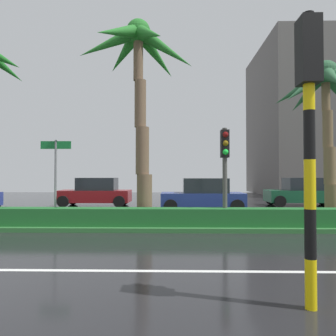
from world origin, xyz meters
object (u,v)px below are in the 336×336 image
(car_in_traffic_second, at_px, (96,192))
(palm_tree_centre, at_px, (138,66))
(palm_tree_centre_right, at_px, (326,95))
(traffic_signal_median_right, at_px, (225,158))
(car_in_traffic_third, at_px, (203,195))
(car_in_traffic_fourth, at_px, (303,192))
(traffic_signal_foreground, at_px, (308,105))
(street_name_sign, at_px, (56,170))

(car_in_traffic_second, bearing_deg, palm_tree_centre, 114.91)
(palm_tree_centre_right, bearing_deg, car_in_traffic_second, 146.54)
(palm_tree_centre_right, xyz_separation_m, traffic_signal_median_right, (-4.07, -1.17, -2.49))
(car_in_traffic_second, bearing_deg, car_in_traffic_third, 157.43)
(palm_tree_centre, height_order, car_in_traffic_second, palm_tree_centre)
(palm_tree_centre_right, relative_size, car_in_traffic_second, 1.43)
(traffic_signal_median_right, distance_m, car_in_traffic_fourth, 10.68)
(palm_tree_centre_right, xyz_separation_m, car_in_traffic_fourth, (2.08, 7.40, -4.15))
(traffic_signal_foreground, distance_m, car_in_traffic_second, 16.23)
(traffic_signal_foreground, bearing_deg, palm_tree_centre, -65.28)
(car_in_traffic_third, xyz_separation_m, car_in_traffic_fourth, (6.40, 3.00, 0.00))
(palm_tree_centre, bearing_deg, traffic_signal_median_right, -12.97)
(car_in_traffic_second, bearing_deg, palm_tree_centre_right, 146.54)
(traffic_signal_median_right, height_order, street_name_sign, traffic_signal_median_right)
(traffic_signal_foreground, bearing_deg, car_in_traffic_third, -87.98)
(car_in_traffic_second, distance_m, car_in_traffic_fourth, 12.74)
(car_in_traffic_third, bearing_deg, palm_tree_centre_right, 134.41)
(palm_tree_centre, relative_size, street_name_sign, 2.53)
(traffic_signal_median_right, relative_size, car_in_traffic_third, 0.79)
(palm_tree_centre, xyz_separation_m, car_in_traffic_third, (2.85, 4.86, -5.15))
(palm_tree_centre_right, height_order, traffic_signal_median_right, palm_tree_centre_right)
(traffic_signal_median_right, bearing_deg, car_in_traffic_second, 128.73)
(street_name_sign, bearing_deg, car_in_traffic_second, 93.96)
(car_in_traffic_second, xyz_separation_m, car_in_traffic_fourth, (12.73, 0.36, 0.00))
(street_name_sign, relative_size, traffic_signal_foreground, 0.71)
(car_in_traffic_second, relative_size, car_in_traffic_third, 1.00)
(palm_tree_centre_right, height_order, street_name_sign, palm_tree_centre_right)
(traffic_signal_median_right, height_order, traffic_signal_foreground, traffic_signal_foreground)
(palm_tree_centre_right, bearing_deg, palm_tree_centre, -176.39)
(car_in_traffic_third, height_order, car_in_traffic_fourth, same)
(palm_tree_centre, xyz_separation_m, palm_tree_centre_right, (7.17, 0.45, -1.01))
(traffic_signal_foreground, height_order, car_in_traffic_third, traffic_signal_foreground)
(palm_tree_centre_right, bearing_deg, car_in_traffic_third, 134.41)
(palm_tree_centre_right, height_order, car_in_traffic_fourth, palm_tree_centre_right)
(palm_tree_centre_right, distance_m, street_name_sign, 10.54)
(street_name_sign, bearing_deg, palm_tree_centre_right, 5.07)
(traffic_signal_foreground, xyz_separation_m, car_in_traffic_fourth, (5.98, 14.97, -2.07))
(street_name_sign, height_order, car_in_traffic_third, street_name_sign)
(traffic_signal_foreground, bearing_deg, street_name_sign, -47.08)
(palm_tree_centre_right, bearing_deg, traffic_signal_foreground, -117.21)
(traffic_signal_median_right, distance_m, traffic_signal_foreground, 6.42)
(palm_tree_centre, bearing_deg, car_in_traffic_third, 59.57)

